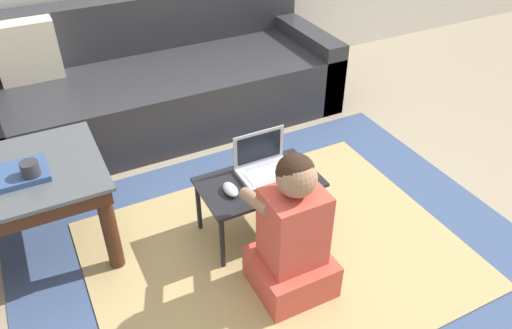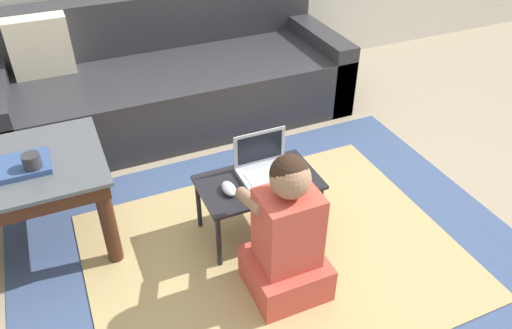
% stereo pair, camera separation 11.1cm
% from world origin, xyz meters
% --- Properties ---
extents(ground_plane, '(16.00, 16.00, 0.00)m').
position_xyz_m(ground_plane, '(0.00, 0.00, 0.00)').
color(ground_plane, gray).
extents(area_rug, '(2.41, 1.88, 0.01)m').
position_xyz_m(area_rug, '(-0.02, -0.19, 0.00)').
color(area_rug, '#3D517A').
rests_on(area_rug, ground_plane).
extents(couch, '(2.28, 0.92, 0.77)m').
position_xyz_m(couch, '(-0.09, 1.33, 0.27)').
color(couch, '#2D2D33').
rests_on(couch, ground_plane).
extents(laptop_desk, '(0.57, 0.34, 0.32)m').
position_xyz_m(laptop_desk, '(-0.02, 0.00, 0.28)').
color(laptop_desk, black).
rests_on(laptop_desk, ground_plane).
extents(laptop, '(0.27, 0.19, 0.20)m').
position_xyz_m(laptop, '(0.04, 0.04, 0.36)').
color(laptop, '#B7BCC6').
rests_on(laptop, laptop_desk).
extents(computer_mouse, '(0.06, 0.11, 0.04)m').
position_xyz_m(computer_mouse, '(-0.18, -0.02, 0.34)').
color(computer_mouse, '#B2B7C1').
rests_on(computer_mouse, laptop_desk).
extents(person_seated, '(0.33, 0.39, 0.71)m').
position_xyz_m(person_seated, '(-0.06, -0.38, 0.30)').
color(person_seated, '#CC4C3D').
rests_on(person_seated, ground_plane).
extents(cup_on_table, '(0.08, 0.08, 0.09)m').
position_xyz_m(cup_on_table, '(-0.97, 0.25, 0.53)').
color(cup_on_table, '#2D2D33').
rests_on(cup_on_table, coffee_table).
extents(book_on_table, '(0.23, 0.20, 0.03)m').
position_xyz_m(book_on_table, '(-1.01, 0.30, 0.50)').
color(book_on_table, '#334C7F').
rests_on(book_on_table, coffee_table).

